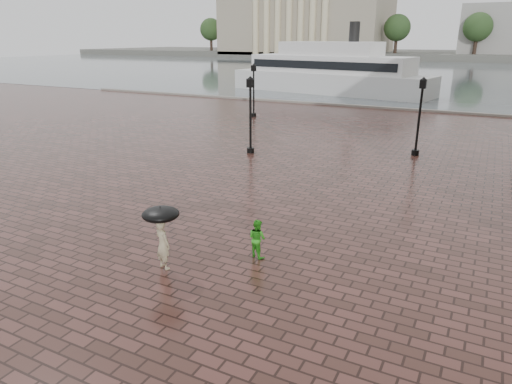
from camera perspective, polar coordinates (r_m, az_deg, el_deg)
ground at (r=16.77m, az=1.54°, el=-4.60°), size 300.00×300.00×0.00m
harbour_water at (r=106.32m, az=24.22°, el=13.59°), size 240.00×240.00×0.00m
quay_edge at (r=46.86m, az=19.00°, el=9.60°), size 80.00×0.60×0.30m
far_shore at (r=174.12m, az=25.89°, el=15.11°), size 300.00×60.00×2.00m
museum at (r=170.23m, az=6.30°, el=21.09°), size 57.00×32.50×26.00m
far_trees at (r=152.08m, az=25.99°, el=18.02°), size 188.00×8.00×13.50m
street_lamps at (r=32.73m, az=12.74°, el=10.71°), size 21.44×14.44×4.40m
adult_pedestrian at (r=14.01m, az=-11.57°, el=-6.45°), size 0.65×0.52×1.55m
child_pedestrian at (r=14.48m, az=0.16°, el=-5.81°), size 0.73×0.65×1.26m
ferry_near at (r=59.82m, az=9.15°, el=14.58°), size 26.40×10.64×8.43m
umbrella at (r=13.63m, az=-11.83°, el=-2.74°), size 1.10×1.10×1.10m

